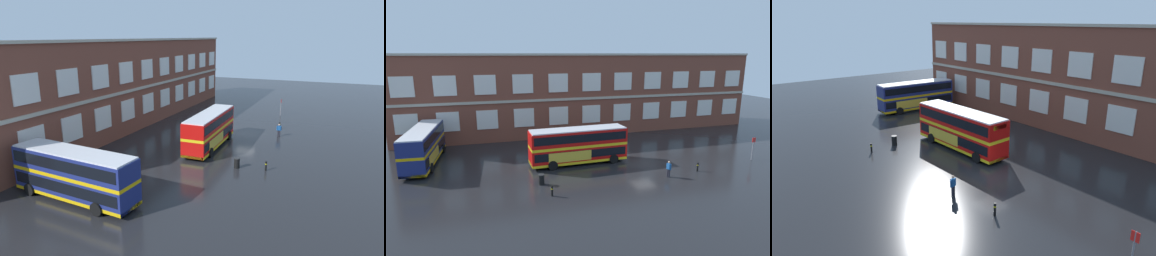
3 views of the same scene
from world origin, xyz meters
TOP-DOWN VIEW (x-y plane):
  - ground_plane at (0.00, 2.00)m, footprint 120.00×120.00m
  - brick_terminal_building at (-1.64, 17.98)m, footprint 55.54×8.19m
  - double_decker_near at (-23.91, 7.30)m, footprint 3.36×11.14m
  - double_decker_middle at (-7.12, 2.38)m, footprint 11.07×3.11m
  - waiting_passenger at (0.45, -4.27)m, footprint 0.32×0.64m
  - bus_stand_flag at (12.88, -2.30)m, footprint 0.44×0.10m
  - station_litter_bin at (-12.25, -2.49)m, footprint 0.60×0.60m
  - safety_bollard_west at (4.34, -3.69)m, footprint 0.19×0.19m
  - safety_bollard_east at (-11.81, -5.26)m, footprint 0.19×0.19m

SIDE VIEW (x-z plane):
  - ground_plane at x=0.00m, z-range 0.00..0.00m
  - safety_bollard_west at x=4.34m, z-range 0.02..0.97m
  - safety_bollard_east at x=-11.81m, z-range 0.02..0.97m
  - station_litter_bin at x=-12.25m, z-range 0.01..1.04m
  - waiting_passenger at x=0.45m, z-range 0.08..1.78m
  - bus_stand_flag at x=12.88m, z-range 0.29..2.99m
  - double_decker_near at x=-23.91m, z-range 0.11..4.18m
  - double_decker_middle at x=-7.12m, z-range 0.11..4.18m
  - brick_terminal_building at x=-1.64m, z-range -0.15..12.14m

